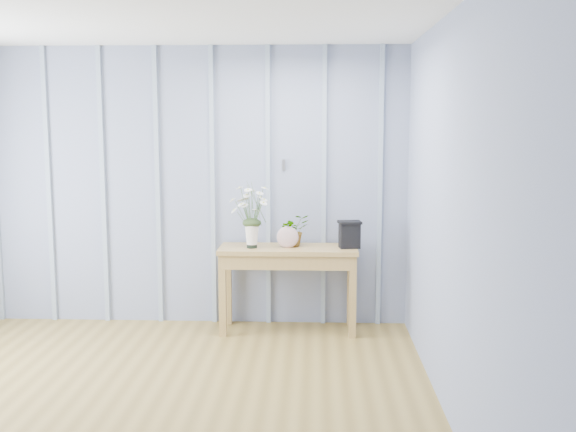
{
  "coord_description": "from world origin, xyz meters",
  "views": [
    {
      "loc": [
        1.18,
        -3.76,
        1.82
      ],
      "look_at": [
        0.94,
        1.94,
        1.03
      ],
      "focal_mm": 42.0,
      "sensor_mm": 36.0,
      "label": 1
    }
  ],
  "objects_px": {
    "daisy_vase": "(252,208)",
    "carved_box": "(350,234)",
    "felt_disc_vessel": "(288,237)",
    "sideboard": "(288,260)"
  },
  "relations": [
    {
      "from": "sideboard",
      "to": "daisy_vase",
      "type": "distance_m",
      "value": 0.56
    },
    {
      "from": "daisy_vase",
      "to": "felt_disc_vessel",
      "type": "bearing_deg",
      "value": 2.57
    },
    {
      "from": "daisy_vase",
      "to": "carved_box",
      "type": "height_order",
      "value": "daisy_vase"
    },
    {
      "from": "daisy_vase",
      "to": "sideboard",
      "type": "bearing_deg",
      "value": 9.43
    },
    {
      "from": "daisy_vase",
      "to": "carved_box",
      "type": "bearing_deg",
      "value": 2.34
    },
    {
      "from": "daisy_vase",
      "to": "felt_disc_vessel",
      "type": "height_order",
      "value": "daisy_vase"
    },
    {
      "from": "carved_box",
      "to": "daisy_vase",
      "type": "bearing_deg",
      "value": -177.66
    },
    {
      "from": "sideboard",
      "to": "felt_disc_vessel",
      "type": "relative_size",
      "value": 6.37
    },
    {
      "from": "carved_box",
      "to": "sideboard",
      "type": "bearing_deg",
      "value": 178.12
    },
    {
      "from": "felt_disc_vessel",
      "to": "daisy_vase",
      "type": "bearing_deg",
      "value": -178.5
    }
  ]
}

